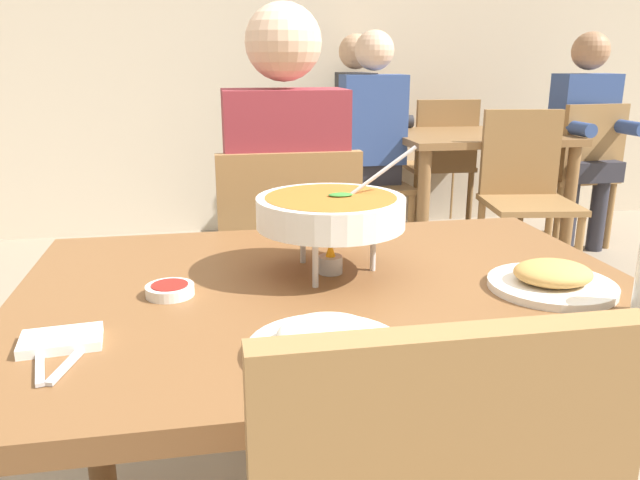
{
  "coord_description": "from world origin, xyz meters",
  "views": [
    {
      "loc": [
        -0.23,
        -1.12,
        1.15
      ],
      "look_at": [
        0.0,
        0.15,
        0.78
      ],
      "focal_mm": 34.94,
      "sensor_mm": 36.0,
      "label": 1
    }
  ],
  "objects_px": {
    "dining_table_main": "(334,336)",
    "rice_plate": "(327,342)",
    "appetizer_plate": "(552,279)",
    "chair_bg_corner": "(525,187)",
    "chair_bg_window": "(441,157)",
    "chair_bg_left": "(365,171)",
    "chair_bg_right": "(579,167)",
    "chair_diner_main": "(287,271)",
    "patron_bg_right": "(585,129)",
    "curry_bowl": "(331,212)",
    "patron_bg_left": "(371,132)",
    "dining_table_far": "(475,155)",
    "sauce_dish": "(170,290)",
    "patron_bg_middle": "(361,123)",
    "diner_main": "(284,196)",
    "chair_bg_middle": "(359,158)"
  },
  "relations": [
    {
      "from": "dining_table_main",
      "to": "rice_plate",
      "type": "height_order",
      "value": "rice_plate"
    },
    {
      "from": "appetizer_plate",
      "to": "chair_bg_corner",
      "type": "relative_size",
      "value": 0.27
    },
    {
      "from": "chair_bg_window",
      "to": "chair_bg_corner",
      "type": "bearing_deg",
      "value": -86.73
    },
    {
      "from": "chair_bg_corner",
      "to": "chair_bg_window",
      "type": "xyz_separation_m",
      "value": [
        -0.06,
        1.06,
        0.0
      ]
    },
    {
      "from": "chair_bg_left",
      "to": "chair_bg_right",
      "type": "distance_m",
      "value": 1.35
    },
    {
      "from": "chair_bg_left",
      "to": "chair_bg_corner",
      "type": "distance_m",
      "value": 0.93
    },
    {
      "from": "chair_diner_main",
      "to": "chair_bg_window",
      "type": "bearing_deg",
      "value": 58.2
    },
    {
      "from": "chair_bg_window",
      "to": "patron_bg_right",
      "type": "distance_m",
      "value": 0.93
    },
    {
      "from": "curry_bowl",
      "to": "chair_bg_corner",
      "type": "height_order",
      "value": "curry_bowl"
    },
    {
      "from": "rice_plate",
      "to": "chair_bg_window",
      "type": "xyz_separation_m",
      "value": [
        1.42,
        3.19,
        -0.24
      ]
    },
    {
      "from": "chair_bg_window",
      "to": "patron_bg_left",
      "type": "height_order",
      "value": "patron_bg_left"
    },
    {
      "from": "dining_table_far",
      "to": "chair_bg_corner",
      "type": "xyz_separation_m",
      "value": [
        0.04,
        -0.55,
        -0.09
      ]
    },
    {
      "from": "dining_table_main",
      "to": "sauce_dish",
      "type": "xyz_separation_m",
      "value": [
        -0.31,
        0.01,
        0.12
      ]
    },
    {
      "from": "curry_bowl",
      "to": "patron_bg_left",
      "type": "distance_m",
      "value": 2.44
    },
    {
      "from": "chair_bg_left",
      "to": "chair_bg_window",
      "type": "height_order",
      "value": "same"
    },
    {
      "from": "rice_plate",
      "to": "patron_bg_middle",
      "type": "distance_m",
      "value": 3.31
    },
    {
      "from": "diner_main",
      "to": "patron_bg_right",
      "type": "height_order",
      "value": "same"
    },
    {
      "from": "rice_plate",
      "to": "patron_bg_left",
      "type": "bearing_deg",
      "value": 73.72
    },
    {
      "from": "chair_bg_right",
      "to": "chair_bg_window",
      "type": "distance_m",
      "value": 0.88
    },
    {
      "from": "chair_diner_main",
      "to": "chair_bg_window",
      "type": "distance_m",
      "value": 2.56
    },
    {
      "from": "patron_bg_middle",
      "to": "patron_bg_left",
      "type": "bearing_deg",
      "value": -97.25
    },
    {
      "from": "chair_bg_right",
      "to": "curry_bowl",
      "type": "bearing_deg",
      "value": -131.75
    },
    {
      "from": "rice_plate",
      "to": "chair_bg_left",
      "type": "distance_m",
      "value": 2.85
    },
    {
      "from": "chair_bg_left",
      "to": "patron_bg_left",
      "type": "xyz_separation_m",
      "value": [
        0.02,
        -0.03,
        0.24
      ]
    },
    {
      "from": "chair_bg_left",
      "to": "chair_bg_right",
      "type": "height_order",
      "value": "same"
    },
    {
      "from": "rice_plate",
      "to": "chair_bg_right",
      "type": "relative_size",
      "value": 0.27
    },
    {
      "from": "appetizer_plate",
      "to": "sauce_dish",
      "type": "xyz_separation_m",
      "value": [
        -0.72,
        0.1,
        -0.01
      ]
    },
    {
      "from": "chair_bg_middle",
      "to": "patron_bg_right",
      "type": "relative_size",
      "value": 0.69
    },
    {
      "from": "chair_diner_main",
      "to": "patron_bg_middle",
      "type": "xyz_separation_m",
      "value": [
        0.78,
        2.18,
        0.24
      ]
    },
    {
      "from": "chair_bg_right",
      "to": "chair_bg_window",
      "type": "xyz_separation_m",
      "value": [
        -0.69,
        0.55,
        0.0
      ]
    },
    {
      "from": "curry_bowl",
      "to": "dining_table_far",
      "type": "bearing_deg",
      "value": 59.62
    },
    {
      "from": "sauce_dish",
      "to": "chair_bg_window",
      "type": "relative_size",
      "value": 0.1
    },
    {
      "from": "chair_diner_main",
      "to": "chair_bg_middle",
      "type": "distance_m",
      "value": 2.39
    },
    {
      "from": "dining_table_main",
      "to": "chair_bg_middle",
      "type": "relative_size",
      "value": 1.35
    },
    {
      "from": "chair_bg_right",
      "to": "chair_bg_corner",
      "type": "bearing_deg",
      "value": -141.43
    },
    {
      "from": "rice_plate",
      "to": "appetizer_plate",
      "type": "xyz_separation_m",
      "value": [
        0.48,
        0.19,
        0.0
      ]
    },
    {
      "from": "chair_bg_right",
      "to": "patron_bg_right",
      "type": "distance_m",
      "value": 0.24
    },
    {
      "from": "chair_bg_left",
      "to": "dining_table_main",
      "type": "bearing_deg",
      "value": -105.86
    },
    {
      "from": "diner_main",
      "to": "appetizer_plate",
      "type": "distance_m",
      "value": 0.95
    },
    {
      "from": "chair_bg_right",
      "to": "patron_bg_left",
      "type": "distance_m",
      "value": 1.34
    },
    {
      "from": "dining_table_far",
      "to": "chair_bg_right",
      "type": "xyz_separation_m",
      "value": [
        0.67,
        -0.04,
        -0.09
      ]
    },
    {
      "from": "curry_bowl",
      "to": "chair_bg_middle",
      "type": "xyz_separation_m",
      "value": [
        0.78,
        2.91,
        -0.35
      ]
    },
    {
      "from": "sauce_dish",
      "to": "chair_bg_right",
      "type": "xyz_separation_m",
      "value": [
        2.35,
        2.34,
        -0.23
      ]
    },
    {
      "from": "curry_bowl",
      "to": "patron_bg_middle",
      "type": "bearing_deg",
      "value": 74.76
    },
    {
      "from": "chair_bg_window",
      "to": "patron_bg_left",
      "type": "xyz_separation_m",
      "value": [
        -0.63,
        -0.49,
        0.24
      ]
    },
    {
      "from": "chair_diner_main",
      "to": "diner_main",
      "type": "distance_m",
      "value": 0.24
    },
    {
      "from": "chair_bg_middle",
      "to": "patron_bg_left",
      "type": "bearing_deg",
      "value": -97.58
    },
    {
      "from": "dining_table_far",
      "to": "patron_bg_right",
      "type": "xyz_separation_m",
      "value": [
        0.67,
        -0.06,
        0.15
      ]
    },
    {
      "from": "chair_bg_left",
      "to": "patron_bg_left",
      "type": "distance_m",
      "value": 0.24
    },
    {
      "from": "dining_table_main",
      "to": "chair_diner_main",
      "type": "relative_size",
      "value": 1.35
    }
  ]
}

